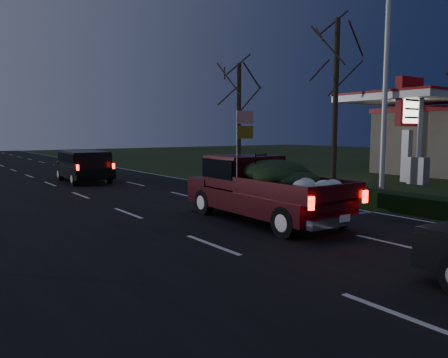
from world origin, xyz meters
TOP-DOWN VIEW (x-y plane):
  - ground at (0.00, 0.00)m, footprint 120.00×120.00m
  - road_asphalt at (0.00, 0.00)m, footprint 14.00×120.00m
  - hedge_row at (7.80, 3.00)m, footprint 1.00×10.00m
  - light_pole at (9.50, 2.00)m, footprint 0.50×0.90m
  - gas_price_pylon at (16.00, 4.99)m, footprint 2.00×0.41m
  - gas_canopy at (18.00, 6.00)m, footprint 7.10×6.10m
  - bare_tree_mid at (12.50, 7.00)m, footprint 3.60×3.60m
  - bare_tree_far at (11.50, 14.00)m, footprint 3.60×3.60m
  - pickup_truck at (2.89, 1.51)m, footprint 2.28×5.67m
  - lead_suv at (1.73, 14.88)m, footprint 2.19×4.81m

SIDE VIEW (x-z plane):
  - ground at x=0.00m, z-range 0.00..0.00m
  - road_asphalt at x=0.00m, z-range 0.00..0.02m
  - hedge_row at x=7.80m, z-range 0.00..0.60m
  - lead_suv at x=1.73m, z-range 0.35..1.70m
  - pickup_truck at x=2.89m, z-range -0.37..2.58m
  - gas_price_pylon at x=16.00m, z-range 0.98..6.56m
  - gas_canopy at x=18.00m, z-range 1.91..6.79m
  - bare_tree_far at x=11.50m, z-range 1.73..8.73m
  - light_pole at x=9.50m, z-range 0.90..10.06m
  - bare_tree_mid at x=12.50m, z-range 2.10..10.60m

